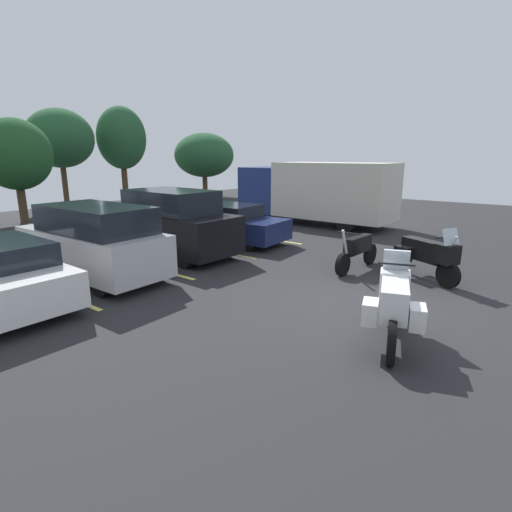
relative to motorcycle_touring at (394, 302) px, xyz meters
name	(u,v)px	position (x,y,z in m)	size (l,w,h in m)	color
ground	(372,308)	(1.37, 0.87, -0.74)	(44.00, 44.00, 0.10)	#262628
motorcycle_touring	(394,302)	(0.00, 0.00, 0.00)	(2.06, 1.13, 1.47)	black
motorcycle_second	(426,254)	(3.94, 0.52, -0.03)	(1.29, 2.01, 1.43)	black
motorcycle_third	(357,250)	(3.76, 2.26, -0.14)	(2.18, 0.62, 1.24)	black
parking_stripes	(97,276)	(-0.91, 7.45, -0.69)	(13.28, 4.61, 0.01)	#EAE066
car_silver	(93,242)	(-0.98, 7.33, 0.24)	(1.79, 4.41, 1.87)	#B7B7BC
car_black	(170,223)	(1.88, 7.70, 0.30)	(2.06, 4.77, 2.04)	black
car_navy	(226,224)	(4.39, 7.58, -0.03)	(2.10, 4.65, 1.37)	navy
box_truck	(316,191)	(9.90, 7.00, 0.81)	(2.56, 7.23, 2.76)	navy
tree_right	(60,139)	(5.83, 21.53, 3.32)	(3.77, 3.77, 5.69)	#4C3823
tree_rear	(204,155)	(15.70, 19.69, 2.39)	(4.39, 4.39, 4.69)	#4C3823
tree_center_left	(122,138)	(9.76, 21.25, 3.45)	(3.09, 3.09, 6.14)	#4C3823
tree_center	(15,155)	(1.87, 18.00, 2.41)	(3.10, 3.10, 4.72)	#4C3823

